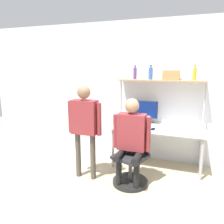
# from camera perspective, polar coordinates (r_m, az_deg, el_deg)

# --- Properties ---
(ground_plane) EXTENTS (12.00, 12.00, 0.00)m
(ground_plane) POSITION_cam_1_polar(r_m,az_deg,el_deg) (4.00, 10.59, -15.85)
(ground_plane) COLOR tan
(wall_back) EXTENTS (8.00, 0.06, 2.70)m
(wall_back) POSITION_cam_1_polar(r_m,az_deg,el_deg) (4.29, 12.86, 4.95)
(wall_back) COLOR silver
(wall_back) RESTS_ON ground_plane
(desk) EXTENTS (1.64, 0.67, 0.76)m
(desk) POSITION_cam_1_polar(r_m,az_deg,el_deg) (4.07, 11.77, -5.10)
(desk) COLOR white
(desk) RESTS_ON ground_plane
(shelf_unit) EXTENTS (1.56, 0.30, 1.61)m
(shelf_unit) POSITION_cam_1_polar(r_m,az_deg,el_deg) (4.10, 12.55, 5.14)
(shelf_unit) COLOR #997A56
(shelf_unit) RESTS_ON ground_plane
(monitor) EXTENTS (0.53, 0.22, 0.44)m
(monitor) POSITION_cam_1_polar(r_m,az_deg,el_deg) (4.22, 8.26, 0.25)
(monitor) COLOR #333338
(monitor) RESTS_ON desk
(laptop) EXTENTS (0.34, 0.21, 0.21)m
(laptop) POSITION_cam_1_polar(r_m,az_deg,el_deg) (3.99, 7.21, -3.14)
(laptop) COLOR silver
(laptop) RESTS_ON desk
(cell_phone) EXTENTS (0.07, 0.15, 0.01)m
(cell_phone) POSITION_cam_1_polar(r_m,az_deg,el_deg) (3.90, 10.67, -4.43)
(cell_phone) COLOR #264C8C
(cell_phone) RESTS_ON desk
(office_chair) EXTENTS (0.59, 0.59, 0.94)m
(office_chair) POSITION_cam_1_polar(r_m,az_deg,el_deg) (3.60, 5.21, -13.83)
(office_chair) COLOR black
(office_chair) RESTS_ON ground_plane
(person_seated) EXTENTS (0.59, 0.47, 1.38)m
(person_seated) POSITION_cam_1_polar(r_m,az_deg,el_deg) (3.36, 4.96, -6.00)
(person_seated) COLOR black
(person_seated) RESTS_ON ground_plane
(person_standing) EXTENTS (0.58, 0.21, 1.55)m
(person_standing) POSITION_cam_1_polar(r_m,az_deg,el_deg) (3.54, -7.19, -2.32)
(person_standing) COLOR #4C473D
(person_standing) RESTS_ON ground_plane
(bottle_blue) EXTENTS (0.08, 0.08, 0.26)m
(bottle_blue) POSITION_cam_1_polar(r_m,az_deg,el_deg) (4.10, 10.05, 9.93)
(bottle_blue) COLOR #335999
(bottle_blue) RESTS_ON shelf_unit
(bottle_amber) EXTENTS (0.07, 0.07, 0.27)m
(bottle_amber) POSITION_cam_1_polar(r_m,az_deg,el_deg) (4.04, 20.76, 9.33)
(bottle_amber) COLOR gold
(bottle_amber) RESTS_ON shelf_unit
(bottle_purple) EXTENTS (0.06, 0.06, 0.26)m
(bottle_purple) POSITION_cam_1_polar(r_m,az_deg,el_deg) (4.16, 6.03, 10.06)
(bottle_purple) COLOR #593372
(bottle_purple) RESTS_ON shelf_unit
(storage_box) EXTENTS (0.29, 0.20, 0.17)m
(storage_box) POSITION_cam_1_polar(r_m,az_deg,el_deg) (4.06, 15.21, 9.29)
(storage_box) COLOR #B27A47
(storage_box) RESTS_ON shelf_unit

